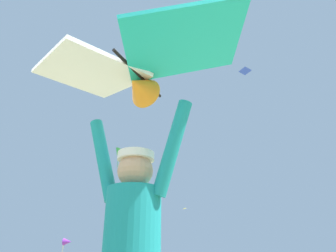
{
  "coord_description": "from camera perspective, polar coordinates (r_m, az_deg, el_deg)",
  "views": [
    {
      "loc": [
        0.64,
        -2.12,
        0.95
      ],
      "look_at": [
        0.16,
        1.2,
        2.47
      ],
      "focal_mm": 32.44,
      "sensor_mm": 36.0,
      "label": 1
    }
  ],
  "objects": [
    {
      "name": "held_stunt_kite",
      "position": [
        2.26,
        -6.27,
        11.01
      ],
      "size": [
        1.7,
        1.13,
        0.4
      ],
      "color": "black"
    },
    {
      "name": "distant_kite_black_high_left",
      "position": [
        25.37,
        1.81,
        18.95
      ],
      "size": [
        1.31,
        1.27,
        1.43
      ],
      "color": "black"
    },
    {
      "name": "distant_kite_blue_mid_right",
      "position": [
        22.92,
        14.28,
        10.05
      ],
      "size": [
        0.71,
        0.72,
        0.16
      ],
      "color": "blue"
    },
    {
      "name": "distant_kite_yellow_mid_left",
      "position": [
        34.52,
        3.09,
        -15.22
      ],
      "size": [
        0.59,
        0.58,
        0.24
      ],
      "color": "yellow"
    },
    {
      "name": "distant_kite_yellow_overhead_distant",
      "position": [
        31.82,
        1.21,
        -3.57
      ],
      "size": [
        0.71,
        0.69,
        0.24
      ],
      "color": "yellow"
    },
    {
      "name": "marker_flag",
      "position": [
        11.73,
        -18.53,
        -20.47
      ],
      "size": [
        0.3,
        0.24,
        1.75
      ],
      "color": "silver",
      "rests_on": "ground"
    },
    {
      "name": "distant_kite_green_far_center",
      "position": [
        29.68,
        -9.31,
        -4.9
      ],
      "size": [
        1.3,
        1.17,
        2.0
      ],
      "color": "green"
    },
    {
      "name": "distant_kite_magenta_low_left",
      "position": [
        14.23,
        -2.36,
        12.44
      ],
      "size": [
        1.09,
        1.17,
        1.35
      ],
      "color": "#DB2393"
    }
  ]
}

